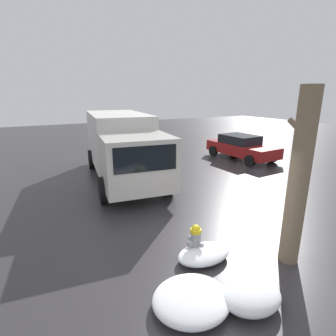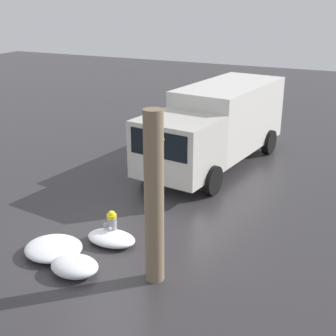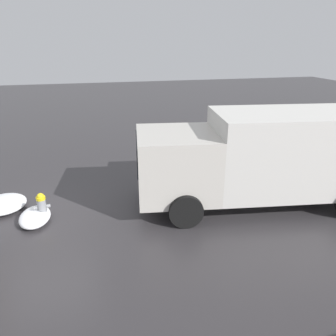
# 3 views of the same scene
# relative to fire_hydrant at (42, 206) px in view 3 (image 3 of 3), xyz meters

# --- Properties ---
(ground_plane) EXTENTS (60.00, 60.00, 0.00)m
(ground_plane) POSITION_rel_fire_hydrant_xyz_m (0.00, -0.00, -0.39)
(ground_plane) COLOR #333033
(fire_hydrant) EXTENTS (0.44, 0.34, 0.77)m
(fire_hydrant) POSITION_rel_fire_hydrant_xyz_m (0.00, 0.00, 0.00)
(fire_hydrant) COLOR gray
(fire_hydrant) RESTS_ON ground_plane
(delivery_truck) EXTENTS (7.20, 3.26, 2.71)m
(delivery_truck) POSITION_rel_fire_hydrant_xyz_m (6.25, -0.47, 1.09)
(delivery_truck) COLOR beige
(delivery_truck) RESTS_ON ground_plane
(snow_pile_by_hydrant) EXTENTS (1.26, 1.36, 0.29)m
(snow_pile_by_hydrant) POSITION_rel_fire_hydrant_xyz_m (-1.18, 0.87, -0.25)
(snow_pile_by_hydrant) COLOR white
(snow_pile_by_hydrant) RESTS_ON ground_plane
(snow_pile_by_tree) EXTENTS (0.80, 1.24, 0.28)m
(snow_pile_by_tree) POSITION_rel_fire_hydrant_xyz_m (-0.20, -0.10, -0.25)
(snow_pile_by_tree) COLOR white
(snow_pile_by_tree) RESTS_ON ground_plane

